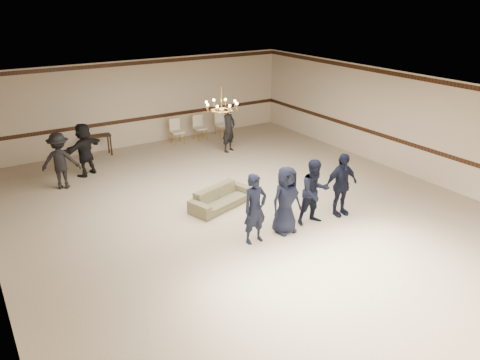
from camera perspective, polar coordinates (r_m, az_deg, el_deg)
The scene contains 16 objects.
room at distance 12.03m, azimuth 0.18°, elevation 3.22°, with size 12.01×14.01×3.21m.
chair_rail at distance 18.24m, azimuth -11.76°, elevation 7.43°, with size 12.00×0.02×0.14m, color #331B0F.
crown_molding at distance 17.84m, azimuth -12.29°, elevation 13.89°, with size 12.00×0.02×0.14m, color #331B0F.
chandelier at distance 12.51m, azimuth -2.30°, elevation 10.02°, with size 0.94×0.94×0.89m, color gold, non-canonical shape.
boy_a at distance 10.73m, azimuth 1.86°, elevation -3.57°, with size 0.62×0.41×1.71m, color black.
boy_b at distance 11.21m, azimuth 5.68°, elevation -2.48°, with size 0.83×0.54×1.71m, color black.
boy_c at distance 11.75m, azimuth 9.16°, elevation -1.48°, with size 0.83×0.65×1.71m, color black.
boy_d at distance 12.32m, azimuth 12.33°, elevation -0.57°, with size 1.00×0.42×1.71m, color black.
settee at distance 12.71m, azimuth -2.33°, elevation -2.14°, with size 1.89×0.74×0.55m, color #75724E.
adult_left at distance 14.71m, azimuth -21.24°, elevation 2.20°, with size 1.11×0.64×1.71m, color black.
adult_mid at distance 15.53m, azimuth -18.57°, elevation 3.58°, with size 1.59×0.51×1.71m, color black.
adult_right at distance 17.01m, azimuth -1.39°, elevation 6.32°, with size 0.63×0.41×1.71m, color black.
banquet_chair_left at distance 18.12m, azimuth -7.75°, elevation 5.91°, with size 0.47×0.47×0.97m, color beige, non-canonical shape.
banquet_chair_mid at distance 18.54m, azimuth -4.94°, elevation 6.40°, with size 0.47×0.47×0.97m, color beige, non-canonical shape.
banquet_chair_right at distance 19.00m, azimuth -2.25°, elevation 6.86°, with size 0.47×0.47×0.97m, color beige, non-canonical shape.
console_table at distance 17.38m, azimuth -17.03°, elevation 4.06°, with size 0.92×0.39×0.77m, color black.
Camera 1 is at (-6.10, -9.60, 5.52)m, focal length 34.70 mm.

